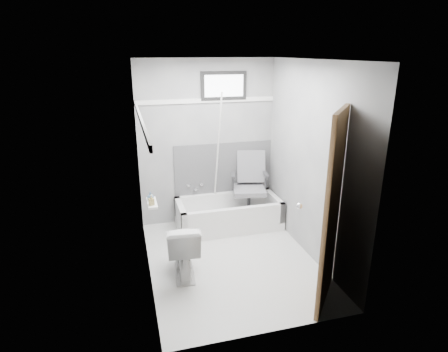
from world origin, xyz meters
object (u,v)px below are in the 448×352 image
object	(u,v)px
soap_bottle_a	(151,200)
toilet	(183,248)
door	(374,222)
bathtub	(229,213)
office_chair	(249,186)
soap_bottle_b	(150,196)

from	to	relation	value
soap_bottle_a	toilet	bearing A→B (deg)	2.04
toilet	door	xyz separation A→B (m)	(1.60, -1.16, 0.67)
bathtub	office_chair	distance (m)	0.51
soap_bottle_b	door	bearing A→B (deg)	-33.77
bathtub	office_chair	size ratio (longest dim) A/B	1.57
toilet	soap_bottle_b	distance (m)	0.72
office_chair	door	xyz separation A→B (m)	(0.42, -2.26, 0.40)
toilet	door	distance (m)	2.08
toilet	door	bearing A→B (deg)	149.29
bathtub	toilet	distance (m)	1.36
bathtub	door	distance (m)	2.46
bathtub	soap_bottle_b	distance (m)	1.67
bathtub	door	bearing A→B (deg)	-71.25
door	office_chair	bearing A→B (deg)	100.62
toilet	office_chair	bearing A→B (deg)	-131.67
office_chair	toilet	world-z (taller)	office_chair
bathtub	soap_bottle_b	world-z (taller)	soap_bottle_b
soap_bottle_a	soap_bottle_b	size ratio (longest dim) A/B	1.19
door	soap_bottle_a	size ratio (longest dim) A/B	17.19
toilet	soap_bottle_b	size ratio (longest dim) A/B	6.87
bathtub	soap_bottle_b	bearing A→B (deg)	-141.63
office_chair	soap_bottle_a	xyz separation A→B (m)	(-1.50, -1.12, 0.37)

